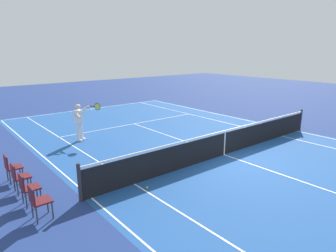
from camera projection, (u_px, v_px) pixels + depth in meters
The scene contains 10 objects.
ground_plane at pixel (224, 155), 11.52m from camera, with size 60.00×60.00×0.00m, color navy.
court_slab at pixel (224, 155), 11.52m from camera, with size 24.20×11.40×0.00m, color #1E4C93.
court_line_markings at pixel (224, 155), 11.52m from camera, with size 23.85×11.05×0.01m.
tennis_net at pixel (224, 143), 11.39m from camera, with size 0.10×11.70×1.08m.
tennis_player_near at pixel (80, 120), 13.10m from camera, with size 0.87×0.99×1.70m.
tennis_ball at pixel (147, 187), 8.70m from camera, with size 0.07×0.07×0.07m, color #CCE01E.
spectator_chair_0 at pixel (37, 200), 7.00m from camera, with size 0.44×0.44×0.88m.
spectator_chair_1 at pixel (27, 187), 7.67m from camera, with size 0.44×0.44×0.88m.
spectator_chair_2 at pixel (18, 176), 8.34m from camera, with size 0.44×0.44×0.88m.
spectator_chair_3 at pixel (11, 166), 9.01m from camera, with size 0.44×0.44×0.88m.
Camera 1 is at (-7.08, 8.54, 3.94)m, focal length 31.82 mm.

